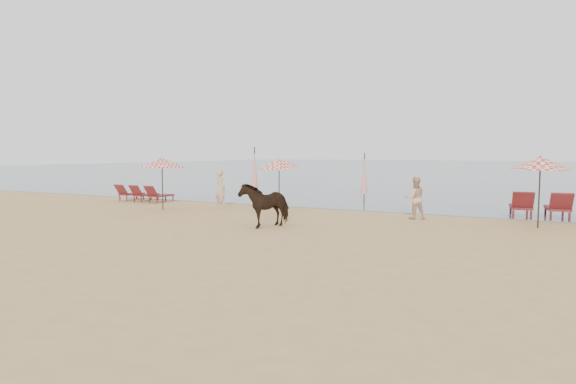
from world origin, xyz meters
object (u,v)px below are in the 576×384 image
Objects in this scene: lounger_cluster_right at (558,206)px; cow at (265,204)px; umbrella_open_left_a at (162,163)px; umbrella_open_left_b at (279,163)px; umbrella_closed_right at (364,174)px; umbrella_closed_left at (255,169)px; lounger_cluster_left at (143,194)px; beachgoer_right_a at (415,198)px; beachgoer_left at (221,189)px; umbrella_open_right at (540,163)px.

cow reaches higher than lounger_cluster_right.
cow is at bearing 1.47° from umbrella_open_left_a.
umbrella_open_left_b reaches higher than cow.
umbrella_closed_left is at bearing -166.23° from umbrella_closed_right.
umbrella_open_left_b is (6.99, 0.73, 1.51)m from lounger_cluster_left.
umbrella_open_left_b is at bearing -179.87° from lounger_cluster_right.
cow reaches higher than lounger_cluster_left.
umbrella_open_left_b is 6.14m from beachgoer_right_a.
lounger_cluster_left is 1.18× the size of umbrella_open_left_a.
beachgoer_left is at bearing -98.27° from umbrella_closed_left.
lounger_cluster_left is at bearing -30.93° from beachgoer_right_a.
cow is 1.12× the size of beachgoer_right_a.
beachgoer_left is (-11.76, -0.14, -1.18)m from umbrella_open_right.
umbrella_open_right reaches higher than lounger_cluster_right.
umbrella_open_left_a is at bearing -144.95° from umbrella_closed_right.
umbrella_open_left_b reaches higher than lounger_cluster_right.
beachgoer_left is at bearing -135.67° from umbrella_open_left_b.
umbrella_closed_right is (3.13, 1.91, -0.47)m from umbrella_open_left_b.
umbrella_closed_right reaches higher than beachgoer_right_a.
lounger_cluster_left is 17.50m from lounger_cluster_right.
umbrella_open_right reaches higher than beachgoer_right_a.
umbrella_open_left_a is 4.81m from umbrella_open_left_b.
umbrella_open_right is at bearing -0.62° from lounger_cluster_left.
umbrella_open_left_a reaches higher than lounger_cluster_left.
umbrella_closed_right is at bearing 100.80° from cow.
umbrella_open_right is at bearing -150.39° from beachgoer_left.
umbrella_open_left_b is (3.80, 2.95, -0.03)m from umbrella_open_left_a.
lounger_cluster_right is 1.94× the size of beachgoer_left.
umbrella_open_left_b is 5.41m from cow.
umbrella_closed_left is (5.33, 1.47, 1.21)m from lounger_cluster_left.
beachgoer_right_a is at bearing -160.47° from lounger_cluster_right.
lounger_cluster_right is 12.13m from umbrella_closed_left.
umbrella_open_left_b reaches higher than beachgoer_right_a.
umbrella_open_left_b reaches higher than beachgoer_left.
umbrella_open_right is 4.05m from beachgoer_right_a.
umbrella_closed_right is 1.56× the size of beachgoer_right_a.
umbrella_closed_left is at bearing 175.79° from lounger_cluster_right.
umbrella_open_left_b is 9.87m from umbrella_open_right.
umbrella_open_left_b is at bearing -148.57° from umbrella_closed_right.
umbrella_open_left_b is at bearing 7.37° from lounger_cluster_left.
umbrella_open_right is 11.63m from umbrella_closed_left.
umbrella_open_right is 0.96× the size of umbrella_closed_right.
umbrella_closed_left is (-1.66, 0.74, -0.30)m from umbrella_open_left_b.
beachgoer_right_a is at bearing -1.95° from umbrella_open_left_b.
beachgoer_left is (1.82, 1.48, -1.10)m from umbrella_open_left_a.
umbrella_closed_left is 1.12× the size of umbrella_closed_right.
umbrella_closed_right is at bearing -117.58° from beachgoer_left.
umbrella_closed_left is at bearing -69.33° from beachgoer_left.
beachgoer_left is (-12.39, -2.58, 0.36)m from lounger_cluster_right.
umbrella_closed_right reaches higher than lounger_cluster_left.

